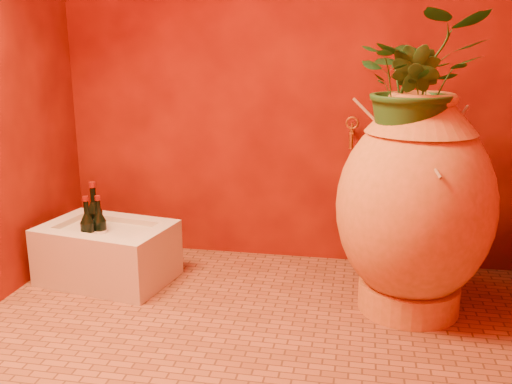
% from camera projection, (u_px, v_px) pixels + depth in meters
% --- Properties ---
extents(floor, '(2.50, 2.50, 0.00)m').
position_uv_depth(floor, '(250.00, 341.00, 2.37)').
color(floor, brown).
rests_on(floor, ground).
extents(wall_back, '(2.50, 0.02, 2.50)m').
position_uv_depth(wall_back, '(287.00, 33.00, 3.00)').
color(wall_back, '#500A04').
rests_on(wall_back, ground).
extents(amphora, '(0.82, 0.82, 1.00)m').
position_uv_depth(amphora, '(415.00, 206.00, 2.54)').
color(amphora, '#CD783A').
rests_on(amphora, floor).
extents(stone_basin, '(0.71, 0.54, 0.30)m').
position_uv_depth(stone_basin, '(108.00, 254.00, 2.95)').
color(stone_basin, beige).
rests_on(stone_basin, floor).
extents(wine_bottle_a, '(0.09, 0.09, 0.35)m').
position_uv_depth(wine_bottle_a, '(95.00, 225.00, 2.93)').
color(wine_bottle_a, black).
rests_on(wine_bottle_a, stone_basin).
extents(wine_bottle_b, '(0.07, 0.07, 0.30)m').
position_uv_depth(wine_bottle_b, '(100.00, 232.00, 2.89)').
color(wine_bottle_b, black).
rests_on(wine_bottle_b, stone_basin).
extents(wine_bottle_c, '(0.07, 0.07, 0.30)m').
position_uv_depth(wine_bottle_c, '(88.00, 234.00, 2.85)').
color(wine_bottle_c, black).
rests_on(wine_bottle_c, stone_basin).
extents(wall_tap, '(0.07, 0.15, 0.16)m').
position_uv_depth(wall_tap, '(352.00, 131.00, 2.99)').
color(wall_tap, '#B28229').
rests_on(wall_tap, wall_back).
extents(plant_main, '(0.61, 0.56, 0.58)m').
position_uv_depth(plant_main, '(417.00, 83.00, 2.39)').
color(plant_main, '#1C4C1B').
rests_on(plant_main, amphora).
extents(plant_side, '(0.31, 0.30, 0.43)m').
position_uv_depth(plant_side, '(410.00, 98.00, 2.34)').
color(plant_side, '#1C4C1B').
rests_on(plant_side, amphora).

